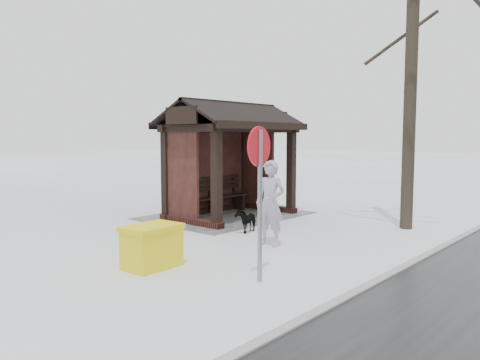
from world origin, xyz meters
The scene contains 8 objects.
ground centered at (0.00, 0.00, 0.00)m, with size 120.00×120.00×0.00m, color white.
kerb centered at (0.00, 5.50, 0.01)m, with size 120.00×0.15×0.06m, color gray.
trampled_patch centered at (0.00, -0.20, 0.01)m, with size 4.20×3.20×0.02m, color gray.
bus_shelter centered at (0.00, -0.16, 2.17)m, with size 3.60×2.40×3.09m.
pedestrian centered at (2.01, 2.86, 0.85)m, with size 0.62×0.40×1.69m, color #A698B2.
dog centered at (1.31, 1.65, 0.27)m, with size 0.29×0.64×0.54m, color black.
grit_bin centered at (4.54, 2.37, 0.36)m, with size 0.96×0.69×0.71m.
road_sign centered at (3.94, 4.14, 1.66)m, with size 0.59×0.11×2.30m.
Camera 1 is at (9.25, 8.43, 2.14)m, focal length 35.00 mm.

